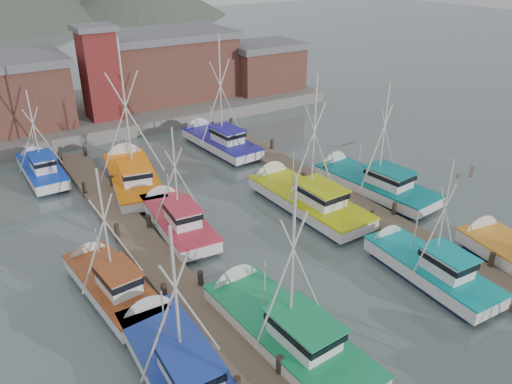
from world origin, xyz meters
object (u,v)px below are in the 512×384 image
boat_12 (132,175)px  boat_4 (279,326)px  lookout_tower (99,72)px  boat_8 (175,219)px

boat_12 → boat_4: bearing=-79.8°
lookout_tower → boat_8: bearing=-96.4°
boat_4 → boat_8: boat_4 is taller
boat_8 → boat_12: boat_12 is taller
boat_4 → boat_12: boat_12 is taller
lookout_tower → boat_4: 33.49m
boat_4 → boat_12: size_ratio=0.85×
lookout_tower → boat_12: 14.64m
boat_8 → boat_12: bearing=94.5°
boat_12 → boat_8: bearing=-79.2°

